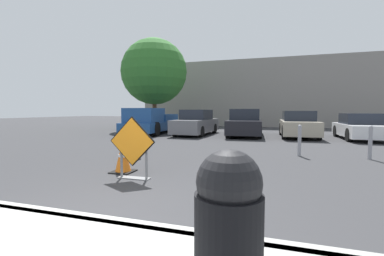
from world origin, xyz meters
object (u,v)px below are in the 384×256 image
(traffic_cone_second, at_px, (130,150))
(bollard_nearest, at_px, (300,140))
(road_closed_sign, at_px, (132,146))
(parked_car_fourth, at_px, (360,127))
(parked_car_nearest, at_px, (196,123))
(trash_bin, at_px, (229,216))
(bollard_second, at_px, (370,142))
(parked_car_third, at_px, (298,125))
(traffic_cone_nearest, at_px, (123,156))
(pickup_truck, at_px, (150,122))
(parked_car_second, at_px, (245,123))

(traffic_cone_second, height_order, bollard_nearest, bollard_nearest)
(road_closed_sign, height_order, parked_car_fourth, road_closed_sign)
(traffic_cone_second, height_order, parked_car_nearest, parked_car_nearest)
(trash_bin, height_order, bollard_second, trash_bin)
(parked_car_third, bearing_deg, traffic_cone_second, 56.96)
(parked_car_fourth, distance_m, trash_bin, 13.97)
(parked_car_fourth, xyz_separation_m, bollard_second, (-1.52, -6.14, -0.08))
(traffic_cone_nearest, xyz_separation_m, pickup_truck, (-3.93, 9.41, 0.35))
(pickup_truck, height_order, parked_car_third, pickup_truck)
(road_closed_sign, bearing_deg, traffic_cone_second, 121.88)
(parked_car_nearest, relative_size, parked_car_fourth, 1.13)
(traffic_cone_second, bearing_deg, trash_bin, -52.36)
(parked_car_fourth, bearing_deg, trash_bin, 70.11)
(pickup_truck, distance_m, parked_car_nearest, 2.94)
(pickup_truck, bearing_deg, traffic_cone_second, 109.47)
(pickup_truck, bearing_deg, bollard_nearest, 141.75)
(bollard_nearest, bearing_deg, bollard_second, 0.00)
(traffic_cone_second, bearing_deg, traffic_cone_nearest, -66.19)
(parked_car_third, distance_m, parked_car_fourth, 2.94)
(parked_car_nearest, distance_m, bollard_nearest, 8.16)
(parked_car_nearest, height_order, parked_car_fourth, parked_car_nearest)
(traffic_cone_nearest, xyz_separation_m, parked_car_nearest, (-1.02, 9.82, 0.31))
(pickup_truck, xyz_separation_m, parked_car_nearest, (2.92, 0.41, -0.04))
(parked_car_second, xyz_separation_m, trash_bin, (1.15, -13.45, -0.06))
(traffic_cone_nearest, xyz_separation_m, bollard_second, (6.26, 3.62, 0.16))
(pickup_truck, bearing_deg, traffic_cone_nearest, 109.66)
(parked_car_second, distance_m, bollard_second, 7.77)
(road_closed_sign, bearing_deg, pickup_truck, 114.34)
(parked_car_nearest, xyz_separation_m, parked_car_second, (2.93, 0.23, 0.02))
(parked_car_third, height_order, bollard_second, parked_car_third)
(parked_car_nearest, bearing_deg, road_closed_sign, 101.73)
(parked_car_third, bearing_deg, road_closed_sign, 66.79)
(traffic_cone_second, xyz_separation_m, parked_car_second, (2.51, 8.70, 0.40))
(traffic_cone_second, distance_m, parked_car_nearest, 8.49)
(parked_car_fourth, xyz_separation_m, trash_bin, (-4.71, -13.15, 0.04))
(traffic_cone_second, xyz_separation_m, parked_car_nearest, (-0.42, 8.47, 0.38))
(parked_car_second, distance_m, parked_car_third, 2.93)
(parked_car_nearest, height_order, bollard_nearest, parked_car_nearest)
(traffic_cone_second, distance_m, pickup_truck, 8.74)
(traffic_cone_second, bearing_deg, bollard_second, 18.32)
(parked_car_fourth, relative_size, bollard_nearest, 3.92)
(road_closed_sign, height_order, trash_bin, road_closed_sign)
(traffic_cone_second, relative_size, parked_car_nearest, 0.15)
(pickup_truck, bearing_deg, trash_bin, 115.63)
(trash_bin, bearing_deg, parked_car_third, 82.44)
(traffic_cone_second, xyz_separation_m, bollard_second, (6.85, 2.27, 0.22))
(parked_car_nearest, height_order, parked_car_third, parked_car_nearest)
(parked_car_nearest, xyz_separation_m, trash_bin, (4.08, -13.22, -0.04))
(road_closed_sign, bearing_deg, bollard_nearest, 47.67)
(parked_car_nearest, bearing_deg, bollard_second, 142.65)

